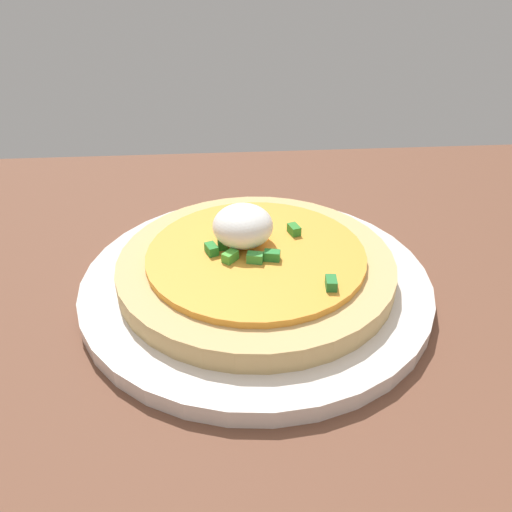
% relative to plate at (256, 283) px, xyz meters
% --- Properties ---
extents(dining_table, '(1.22, 0.89, 0.02)m').
position_rel_plate_xyz_m(dining_table, '(0.07, 0.12, -0.02)').
color(dining_table, brown).
rests_on(dining_table, ground).
extents(plate, '(0.29, 0.29, 0.01)m').
position_rel_plate_xyz_m(plate, '(0.00, 0.00, 0.00)').
color(plate, silver).
rests_on(plate, dining_table).
extents(pizza, '(0.23, 0.23, 0.06)m').
position_rel_plate_xyz_m(pizza, '(0.00, -0.00, 0.02)').
color(pizza, tan).
rests_on(pizza, plate).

